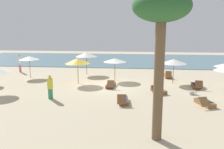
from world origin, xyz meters
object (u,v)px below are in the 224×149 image
at_px(umbrella_3, 115,60).
at_px(lounger_4, 111,85).
at_px(lounger_0, 158,91).
at_px(lounger_5, 123,100).
at_px(lounger_1, 205,103).
at_px(person_1, 50,87).
at_px(dog, 192,92).
at_px(umbrella_1, 29,58).
at_px(person_0, 20,63).
at_px(umbrella_4, 78,61).
at_px(umbrella_5, 86,55).
at_px(palm_0, 161,15).
at_px(lounger_2, 168,76).
at_px(lounger_3, 196,86).
at_px(umbrella_6, 174,61).

height_order(umbrella_3, lounger_4, umbrella_3).
distance_m(lounger_0, lounger_5, 3.65).
relative_size(lounger_0, lounger_4, 1.02).
xyz_separation_m(lounger_0, lounger_1, (2.64, -2.63, 0.01)).
bearing_deg(person_1, dog, 11.96).
xyz_separation_m(umbrella_3, lounger_0, (3.67, -4.09, -1.71)).
bearing_deg(lounger_1, lounger_5, -179.34).
bearing_deg(lounger_1, umbrella_3, 133.19).
distance_m(umbrella_1, person_1, 8.25).
bearing_deg(person_0, umbrella_3, -15.41).
distance_m(umbrella_4, lounger_0, 7.40).
bearing_deg(umbrella_3, umbrella_5, 142.11).
height_order(lounger_1, palm_0, palm_0).
bearing_deg(lounger_2, person_1, -137.89).
relative_size(person_0, dog, 3.09).
xyz_separation_m(lounger_3, palm_0, (-3.93, -9.47, 5.08)).
relative_size(lounger_0, lounger_5, 1.03).
distance_m(lounger_2, person_1, 12.04).
xyz_separation_m(umbrella_4, lounger_2, (8.17, 3.37, -1.82)).
bearing_deg(umbrella_6, umbrella_5, 159.14).
distance_m(person_1, palm_0, 9.67).
xyz_separation_m(umbrella_4, umbrella_6, (8.31, 0.97, -0.06)).
xyz_separation_m(lounger_1, lounger_4, (-6.39, 4.01, -0.01)).
distance_m(umbrella_5, lounger_5, 10.46).
bearing_deg(palm_0, person_0, 133.26).
height_order(umbrella_1, lounger_1, umbrella_1).
bearing_deg(person_0, umbrella_1, -47.52).
height_order(umbrella_1, lounger_2, umbrella_1).
height_order(lounger_1, dog, lounger_1).
bearing_deg(lounger_2, lounger_1, -81.71).
relative_size(lounger_0, lounger_1, 0.98).
bearing_deg(person_0, umbrella_4, -31.03).
bearing_deg(umbrella_1, lounger_1, -25.68).
distance_m(umbrella_5, lounger_1, 13.40).
distance_m(umbrella_1, palm_0, 16.91).
distance_m(lounger_0, lounger_3, 3.72).
relative_size(umbrella_1, lounger_1, 1.15).
bearing_deg(lounger_2, umbrella_1, -174.46).
bearing_deg(umbrella_6, umbrella_3, 172.26).
bearing_deg(palm_0, lounger_5, 109.62).
bearing_deg(lounger_3, lounger_5, -141.02).
bearing_deg(umbrella_1, lounger_2, 5.54).
height_order(umbrella_1, palm_0, palm_0).
distance_m(lounger_1, dog, 2.46).
height_order(umbrella_1, umbrella_4, umbrella_4).
relative_size(lounger_4, lounger_5, 1.01).
relative_size(umbrella_5, person_0, 1.18).
bearing_deg(umbrella_3, umbrella_6, -7.74).
height_order(umbrella_3, lounger_3, umbrella_3).
bearing_deg(person_1, lounger_5, -4.63).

